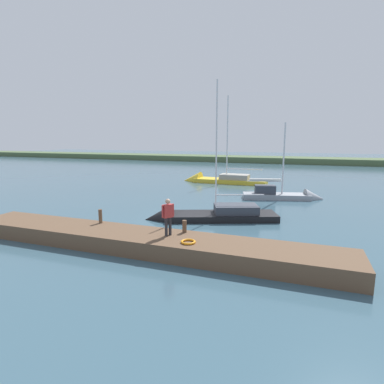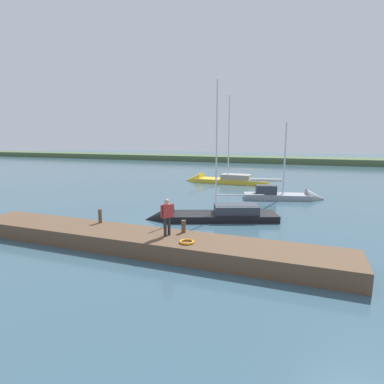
{
  "view_description": "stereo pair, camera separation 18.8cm",
  "coord_description": "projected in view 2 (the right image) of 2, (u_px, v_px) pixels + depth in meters",
  "views": [
    {
      "loc": [
        -7.2,
        18.18,
        5.3
      ],
      "look_at": [
        -0.66,
        0.25,
        1.95
      ],
      "focal_mm": 28.84,
      "sensor_mm": 36.0,
      "label": 1
    },
    {
      "loc": [
        -7.38,
        18.11,
        5.3
      ],
      "look_at": [
        -0.66,
        0.25,
        1.95
      ],
      "focal_mm": 28.84,
      "sensor_mm": 36.0,
      "label": 2
    }
  ],
  "objects": [
    {
      "name": "far_shoreline",
      "position": [
        272.0,
        162.0,
        67.82
      ],
      "size": [
        180.0,
        8.0,
        2.4
      ],
      "primitive_type": "cube",
      "color": "#4C603D",
      "rests_on": "ground_plane"
    },
    {
      "name": "life_ring_buoy",
      "position": [
        187.0,
        242.0,
        13.41
      ],
      "size": [
        0.66,
        0.66,
        0.1
      ],
      "primitive_type": "torus",
      "color": "orange",
      "rests_on": "dock_pier"
    },
    {
      "name": "sailboat_far_right",
      "position": [
        202.0,
        218.0,
        20.25
      ],
      "size": [
        8.77,
        5.05,
        9.85
      ],
      "rotation": [
        0.0,
        0.0,
        0.37
      ],
      "color": "black",
      "rests_on": "ground_plane"
    },
    {
      "name": "sailboat_near_dock",
      "position": [
        218.0,
        181.0,
        37.18
      ],
      "size": [
        10.21,
        2.52,
        11.27
      ],
      "rotation": [
        0.0,
        0.0,
        -0.01
      ],
      "color": "gold",
      "rests_on": "ground_plane"
    },
    {
      "name": "person_on_dock",
      "position": [
        167.0,
        214.0,
        14.28
      ],
      "size": [
        0.44,
        0.56,
        1.75
      ],
      "rotation": [
        0.0,
        0.0,
        5.7
      ],
      "color": "#28282D",
      "rests_on": "dock_pier"
    },
    {
      "name": "mooring_post_far",
      "position": [
        184.0,
        226.0,
        14.88
      ],
      "size": [
        0.21,
        0.21,
        0.59
      ],
      "primitive_type": "cylinder",
      "color": "brown",
      "rests_on": "dock_pier"
    },
    {
      "name": "dock_pier",
      "position": [
        140.0,
        241.0,
        14.86
      ],
      "size": [
        19.37,
        2.49,
        0.79
      ],
      "primitive_type": "cube",
      "color": "brown",
      "rests_on": "ground_plane"
    },
    {
      "name": "mooring_post_near",
      "position": [
        100.0,
        216.0,
        16.54
      ],
      "size": [
        0.19,
        0.19,
        0.75
      ],
      "primitive_type": "cylinder",
      "color": "brown",
      "rests_on": "dock_pier"
    },
    {
      "name": "ground_plane",
      "position": [
        184.0,
        220.0,
        20.17
      ],
      "size": [
        200.0,
        200.0,
        0.0
      ],
      "primitive_type": "plane",
      "color": "#385666"
    },
    {
      "name": "sailboat_mid_channel",
      "position": [
        289.0,
        197.0,
        26.99
      ],
      "size": [
        7.12,
        3.38,
        7.37
      ],
      "rotation": [
        0.0,
        0.0,
        3.39
      ],
      "color": "gray",
      "rests_on": "ground_plane"
    }
  ]
}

